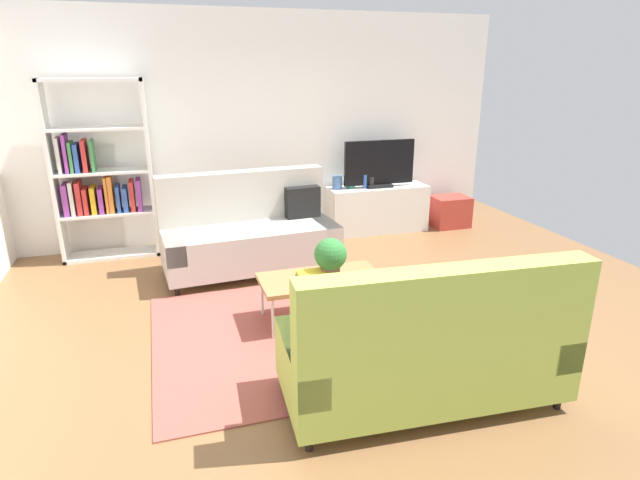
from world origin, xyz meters
TOP-DOWN VIEW (x-y plane):
  - ground_plane at (0.00, 0.00)m, footprint 7.68×7.68m
  - wall_far at (0.00, 2.80)m, footprint 6.40×0.12m
  - area_rug at (-0.13, -0.10)m, footprint 2.90×2.20m
  - couch_beige at (-0.47, 1.52)m, footprint 1.95×0.97m
  - couch_green at (0.19, -1.32)m, footprint 1.95×0.96m
  - coffee_table at (-0.08, 0.10)m, footprint 1.10×0.56m
  - tv_console at (1.48, 2.46)m, footprint 1.40×0.44m
  - tv at (1.48, 2.44)m, footprint 1.00×0.20m
  - bookshelf at (-2.06, 2.48)m, footprint 1.10×0.36m
  - storage_trunk at (2.58, 2.36)m, footprint 0.52×0.40m
  - potted_plant at (-0.02, 0.03)m, footprint 0.29×0.29m
  - table_book_0 at (-0.19, 0.01)m, footprint 0.25×0.20m
  - table_book_1 at (-0.19, 0.01)m, footprint 0.27×0.22m
  - table_book_2 at (-0.19, 0.01)m, footprint 0.25×0.19m
  - vase_0 at (0.90, 2.51)m, footprint 0.13×0.13m
  - vase_1 at (1.10, 2.51)m, footprint 0.12×0.12m
  - bottle_0 at (1.27, 2.42)m, footprint 0.05×0.05m
  - bottle_1 at (1.37, 2.42)m, footprint 0.06×0.06m

SIDE VIEW (x-z plane):
  - ground_plane at x=0.00m, z-range 0.00..0.00m
  - area_rug at x=-0.13m, z-range 0.00..0.01m
  - storage_trunk at x=2.58m, z-range 0.00..0.44m
  - tv_console at x=1.48m, z-range 0.00..0.64m
  - coffee_table at x=-0.08m, z-range 0.18..0.60m
  - table_book_0 at x=-0.19m, z-range 0.42..0.46m
  - couch_beige at x=-0.47m, z-range -0.11..0.99m
  - couch_green at x=0.19m, z-range -0.10..1.00m
  - table_book_1 at x=-0.19m, z-range 0.46..0.48m
  - table_book_2 at x=-0.19m, z-range 0.48..0.51m
  - potted_plant at x=-0.02m, z-range 0.44..0.82m
  - vase_1 at x=1.10m, z-range 0.64..0.78m
  - bottle_1 at x=1.37m, z-range 0.64..0.79m
  - vase_0 at x=0.90m, z-range 0.64..0.81m
  - bottle_0 at x=1.27m, z-range 0.64..0.82m
  - tv at x=1.48m, z-range 0.63..1.27m
  - bookshelf at x=-2.06m, z-range -0.06..2.04m
  - wall_far at x=0.00m, z-range 0.00..2.90m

